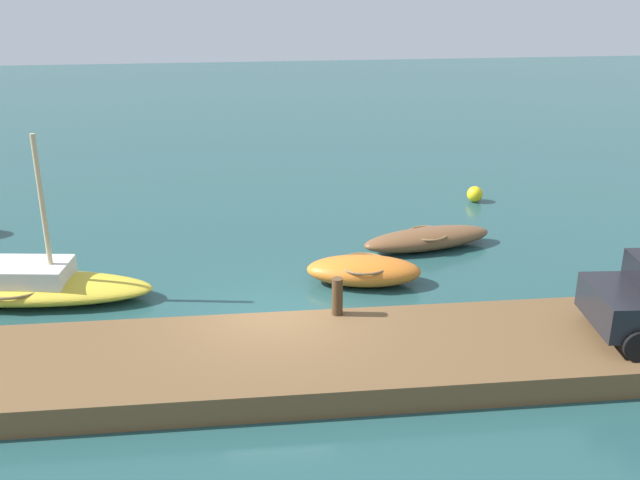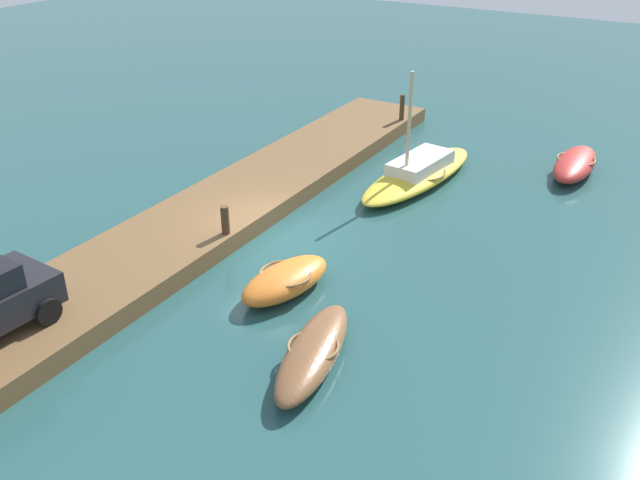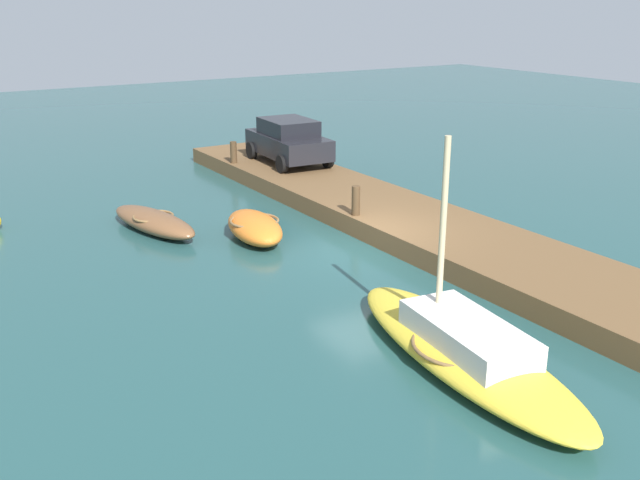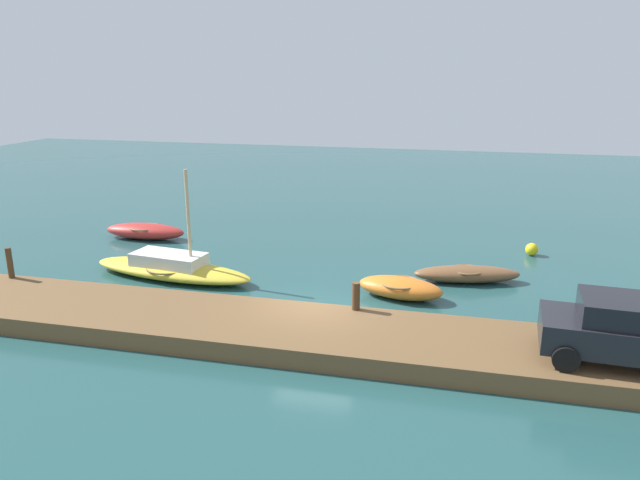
% 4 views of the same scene
% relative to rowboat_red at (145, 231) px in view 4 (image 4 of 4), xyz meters
% --- Properties ---
extents(ground_plane, '(84.00, 84.00, 0.00)m').
position_rel_rowboat_red_xyz_m(ground_plane, '(9.85, -6.83, -0.36)').
color(ground_plane, '#234C4C').
extents(dock_platform, '(25.55, 3.34, 0.56)m').
position_rel_rowboat_red_xyz_m(dock_platform, '(9.85, -8.78, -0.08)').
color(dock_platform, brown).
rests_on(dock_platform, ground_plane).
extents(rowboat_red, '(3.83, 1.40, 0.71)m').
position_rel_rowboat_red_xyz_m(rowboat_red, '(0.00, 0.00, 0.00)').
color(rowboat_red, '#B72D28').
rests_on(rowboat_red, ground_plane).
extents(rowboat_brown, '(4.00, 1.90, 0.60)m').
position_rel_rowboat_red_xyz_m(rowboat_brown, '(14.39, -2.50, -0.05)').
color(rowboat_brown, brown).
rests_on(rowboat_brown, ground_plane).
extents(sailboat_yellow, '(6.73, 2.66, 4.12)m').
position_rel_rowboat_red_xyz_m(sailboat_yellow, '(3.67, -4.59, 0.01)').
color(sailboat_yellow, gold).
rests_on(sailboat_yellow, ground_plane).
extents(dinghy_orange, '(3.09, 1.80, 0.71)m').
position_rel_rowboat_red_xyz_m(dinghy_orange, '(12.20, -4.66, 0.00)').
color(dinghy_orange, orange).
rests_on(dinghy_orange, ground_plane).
extents(mooring_post_west, '(0.20, 0.20, 1.07)m').
position_rel_rowboat_red_xyz_m(mooring_post_west, '(-0.93, -7.36, 0.73)').
color(mooring_post_west, '#47331E').
rests_on(mooring_post_west, dock_platform).
extents(mooring_post_mid_west, '(0.24, 0.24, 0.85)m').
position_rel_rowboat_red_xyz_m(mooring_post_mid_west, '(11.16, -7.36, 0.62)').
color(mooring_post_mid_west, '#47331E').
rests_on(mooring_post_mid_west, dock_platform).
extents(parked_car, '(4.02, 2.29, 1.64)m').
position_rel_rowboat_red_xyz_m(parked_car, '(18.12, -9.12, 1.04)').
color(parked_car, black).
rests_on(parked_car, dock_platform).
extents(marker_buoy, '(0.53, 0.53, 0.53)m').
position_rel_rowboat_red_xyz_m(marker_buoy, '(17.02, 1.47, -0.10)').
color(marker_buoy, yellow).
rests_on(marker_buoy, ground_plane).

